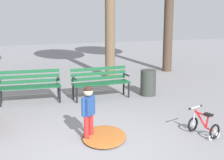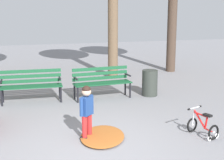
# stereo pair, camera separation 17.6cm
# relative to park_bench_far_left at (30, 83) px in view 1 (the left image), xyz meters

# --- Properties ---
(ground) EXTENTS (36.00, 36.00, 0.00)m
(ground) POSITION_rel_park_bench_far_left_xyz_m (0.78, -3.48, -0.51)
(ground) COLOR gray
(park_bench_far_left) EXTENTS (1.62, 0.54, 0.85)m
(park_bench_far_left) POSITION_rel_park_bench_far_left_xyz_m (0.00, 0.00, 0.00)
(park_bench_far_left) COLOR #144728
(park_bench_far_left) RESTS_ON ground
(park_bench_left) EXTENTS (1.62, 0.54, 0.85)m
(park_bench_left) POSITION_rel_park_bench_far_left_xyz_m (1.89, -0.17, 0.00)
(park_bench_left) COLOR #144728
(park_bench_left) RESTS_ON ground
(child_standing) EXTENTS (0.31, 0.29, 1.04)m
(child_standing) POSITION_rel_park_bench_far_left_xyz_m (0.84, -2.98, 0.10)
(child_standing) COLOR red
(child_standing) RESTS_ON ground
(kids_bicycle) EXTENTS (0.51, 0.63, 0.54)m
(kids_bicycle) POSITION_rel_park_bench_far_left_xyz_m (3.04, -3.50, -0.31)
(kids_bicycle) COLOR black
(kids_bicycle) RESTS_ON ground
(leaf_pile) EXTENTS (1.20, 1.42, 0.07)m
(leaf_pile) POSITION_rel_park_bench_far_left_xyz_m (1.13, -3.03, -0.48)
(leaf_pile) COLOR #9E5623
(leaf_pile) RESTS_ON ground
(trash_bin) EXTENTS (0.44, 0.44, 0.74)m
(trash_bin) POSITION_rel_park_bench_far_left_xyz_m (3.27, -0.31, -0.14)
(trash_bin) COLOR #2D332D
(trash_bin) RESTS_ON ground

